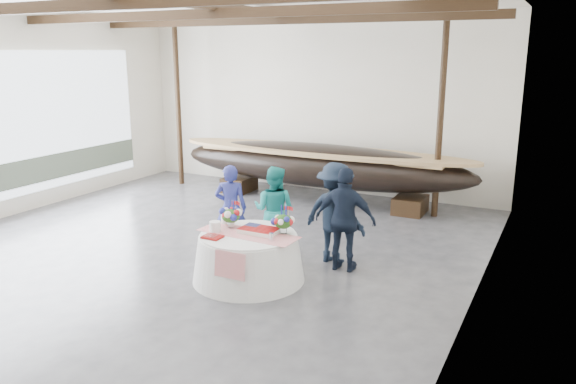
% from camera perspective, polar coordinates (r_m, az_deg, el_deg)
% --- Properties ---
extents(floor, '(10.00, 12.00, 0.01)m').
position_cam_1_polar(floor, '(10.22, -11.49, -6.72)').
color(floor, '#3D3D42').
rests_on(floor, ground).
extents(wall_back, '(10.00, 0.02, 4.50)m').
position_cam_1_polar(wall_back, '(14.78, 2.73, 8.92)').
color(wall_back, silver).
rests_on(wall_back, ground).
extents(wall_right, '(0.02, 12.00, 4.50)m').
position_cam_1_polar(wall_right, '(7.62, 18.69, 3.26)').
color(wall_right, silver).
rests_on(wall_right, ground).
extents(pavilion_structure, '(9.80, 11.76, 4.50)m').
position_cam_1_polar(pavilion_structure, '(10.23, -9.67, 16.26)').
color(pavilion_structure, black).
rests_on(pavilion_structure, ground).
extents(open_bay, '(0.03, 7.00, 3.20)m').
position_cam_1_polar(open_bay, '(13.96, -25.50, 5.51)').
color(open_bay, silver).
rests_on(open_bay, ground).
extents(longboat_display, '(7.61, 1.52, 1.43)m').
position_cam_1_polar(longboat_display, '(13.63, 3.16, 2.77)').
color(longboat_display, black).
rests_on(longboat_display, ground).
extents(banquet_table, '(1.80, 1.80, 0.77)m').
position_cam_1_polar(banquet_table, '(9.07, -4.04, -6.58)').
color(banquet_table, white).
rests_on(banquet_table, ground).
extents(tabletop_items, '(1.69, 0.95, 0.40)m').
position_cam_1_polar(tabletop_items, '(9.03, -3.67, -3.07)').
color(tabletop_items, red).
rests_on(tabletop_items, banquet_table).
extents(guest_woman_blue, '(0.69, 0.58, 1.61)m').
position_cam_1_polar(guest_woman_blue, '(10.31, -5.83, -1.61)').
color(guest_woman_blue, navy).
rests_on(guest_woman_blue, ground).
extents(guest_woman_teal, '(0.85, 0.70, 1.61)m').
position_cam_1_polar(guest_woman_teal, '(10.13, -1.43, -1.83)').
color(guest_woman_teal, teal).
rests_on(guest_woman_teal, ground).
extents(guest_man_left, '(1.22, 0.81, 1.76)m').
position_cam_1_polar(guest_man_left, '(9.69, 4.77, -2.15)').
color(guest_man_left, black).
rests_on(guest_man_left, ground).
extents(guest_man_right, '(1.06, 0.49, 1.76)m').
position_cam_1_polar(guest_man_right, '(9.33, 5.84, -2.82)').
color(guest_man_right, black).
rests_on(guest_man_right, ground).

